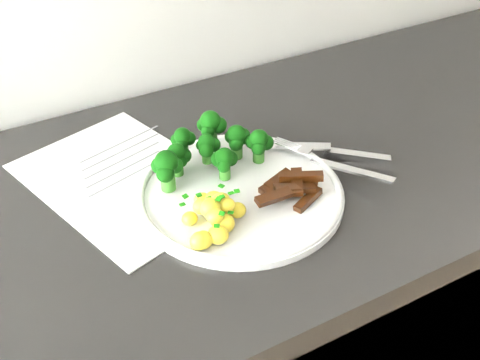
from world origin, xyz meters
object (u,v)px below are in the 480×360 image
(beef_strips, at_px, (290,186))
(plate, at_px, (240,193))
(fork, at_px, (334,163))
(counter, at_px, (265,349))
(potatoes, at_px, (214,215))
(broccoli, at_px, (208,147))
(knife, at_px, (338,153))
(recipe_paper, at_px, (126,179))

(beef_strips, bearing_deg, plate, 148.47)
(fork, bearing_deg, beef_strips, -168.46)
(counter, bearing_deg, potatoes, -148.48)
(plate, distance_m, broccoli, 0.08)
(potatoes, bearing_deg, plate, 35.34)
(counter, bearing_deg, knife, -17.07)
(fork, bearing_deg, knife, 44.24)
(broccoli, bearing_deg, potatoes, -113.48)
(counter, xyz_separation_m, fork, (0.07, -0.06, 0.45))
(broccoli, relative_size, potatoes, 1.89)
(counter, height_order, beef_strips, beef_strips)
(broccoli, relative_size, knife, 1.03)
(beef_strips, height_order, fork, beef_strips)
(recipe_paper, relative_size, plate, 1.25)
(plate, bearing_deg, counter, 28.23)
(potatoes, distance_m, beef_strips, 0.12)
(broccoli, bearing_deg, recipe_paper, 158.34)
(broccoli, relative_size, fork, 1.03)
(recipe_paper, distance_m, beef_strips, 0.24)
(broccoli, bearing_deg, beef_strips, -56.45)
(plate, distance_m, knife, 0.18)
(knife, bearing_deg, fork, -135.76)
(recipe_paper, height_order, broccoli, broccoli)
(counter, distance_m, recipe_paper, 0.48)
(fork, relative_size, knife, 1.00)
(plate, bearing_deg, knife, 3.61)
(potatoes, height_order, beef_strips, potatoes)
(recipe_paper, height_order, knife, knife)
(beef_strips, relative_size, knife, 0.62)
(plate, relative_size, beef_strips, 2.59)
(counter, bearing_deg, broccoli, 162.00)
(knife, bearing_deg, counter, 162.93)
(potatoes, height_order, fork, potatoes)
(plate, height_order, beef_strips, beef_strips)
(fork, distance_m, knife, 0.04)
(counter, relative_size, plate, 8.02)
(broccoli, distance_m, beef_strips, 0.13)
(potatoes, bearing_deg, recipe_paper, 111.49)
(counter, height_order, fork, fork)
(potatoes, bearing_deg, broccoli, 66.52)
(potatoes, height_order, knife, potatoes)
(recipe_paper, relative_size, beef_strips, 3.24)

